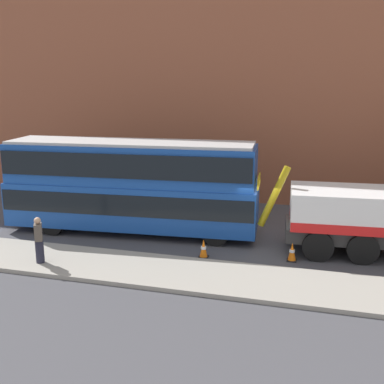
{
  "coord_description": "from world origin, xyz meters",
  "views": [
    {
      "loc": [
        1.74,
        -18.71,
        6.69
      ],
      "look_at": [
        -3.35,
        -0.16,
        2.0
      ],
      "focal_mm": 43.92,
      "sensor_mm": 36.0,
      "label": 1
    }
  ],
  "objects": [
    {
      "name": "building_facade",
      "position": [
        0.0,
        6.86,
        8.07
      ],
      "size": [
        60.0,
        1.5,
        16.0
      ],
      "color": "#935138",
      "rests_on": "ground_plane"
    },
    {
      "name": "traffic_cone_midway",
      "position": [
        0.98,
        -1.8,
        0.34
      ],
      "size": [
        0.36,
        0.36,
        0.72
      ],
      "color": "orange",
      "rests_on": "ground_plane"
    },
    {
      "name": "traffic_cone_near_bus",
      "position": [
        -2.3,
        -2.34,
        0.34
      ],
      "size": [
        0.36,
        0.36,
        0.72
      ],
      "color": "orange",
      "rests_on": "ground_plane"
    },
    {
      "name": "pedestrian_onlooker",
      "position": [
        -7.82,
        -4.74,
        0.99
      ],
      "size": [
        0.43,
        0.48,
        1.71
      ],
      "rotation": [
        0.0,
        0.0,
        0.53
      ],
      "color": "#232333",
      "rests_on": "near_kerb"
    },
    {
      "name": "double_decker_bus",
      "position": [
        -6.1,
        -0.16,
        2.23
      ],
      "size": [
        11.17,
        3.38,
        4.06
      ],
      "rotation": [
        0.0,
        0.0,
        0.08
      ],
      "color": "#19479E",
      "rests_on": "ground_plane"
    },
    {
      "name": "ground_plane",
      "position": [
        0.0,
        0.0,
        0.0
      ],
      "size": [
        120.0,
        120.0,
        0.0
      ],
      "primitive_type": "plane",
      "color": "#424247"
    },
    {
      "name": "near_kerb",
      "position": [
        0.0,
        -4.2,
        0.07
      ],
      "size": [
        60.0,
        2.8,
        0.15
      ],
      "primitive_type": "cube",
      "color": "gray",
      "rests_on": "ground_plane"
    }
  ]
}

